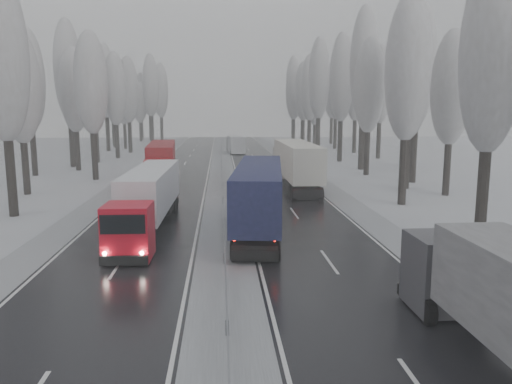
{
  "coord_description": "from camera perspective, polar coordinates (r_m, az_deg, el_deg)",
  "views": [
    {
      "loc": [
        -0.16,
        -11.93,
        7.58
      ],
      "look_at": [
        2.17,
        20.66,
        2.2
      ],
      "focal_mm": 35.0,
      "sensor_mm": 36.0,
      "label": 1
    }
  ],
  "objects": [
    {
      "name": "tree_60",
      "position": [
        49.41,
        -25.41,
        10.8
      ],
      "size": [
        3.6,
        3.6,
        14.84
      ],
      "color": "black",
      "rests_on": "ground"
    },
    {
      "name": "tree_36",
      "position": [
        119.45,
        4.3,
        11.94
      ],
      "size": [
        3.6,
        3.6,
        20.23
      ],
      "color": "black",
      "rests_on": "ground"
    },
    {
      "name": "tree_31",
      "position": [
        100.31,
        9.16,
        11.75
      ],
      "size": [
        3.6,
        3.6,
        18.58
      ],
      "color": "black",
      "rests_on": "ground"
    },
    {
      "name": "truck_red_red",
      "position": [
        52.58,
        -10.73,
        3.55
      ],
      "size": [
        3.73,
        16.26,
        4.14
      ],
      "rotation": [
        0.0,
        0.0,
        0.07
      ],
      "color": "#A60911",
      "rests_on": "ground"
    },
    {
      "name": "shoulder_left",
      "position": [
        43.77,
        -17.28,
        -1.02
      ],
      "size": [
        2.4,
        200.0,
        0.04
      ],
      "primitive_type": "cube",
      "color": "#ADB1B6",
      "rests_on": "ground"
    },
    {
      "name": "tree_71",
      "position": [
        97.52,
        -16.84,
        11.93
      ],
      "size": [
        3.6,
        3.6,
        19.61
      ],
      "color": "black",
      "rests_on": "ground"
    },
    {
      "name": "tree_27",
      "position": [
        81.19,
        14.07,
        11.75
      ],
      "size": [
        3.6,
        3.6,
        17.62
      ],
      "color": "black",
      "rests_on": "ground"
    },
    {
      "name": "tree_18",
      "position": [
        41.74,
        16.97,
        13.24
      ],
      "size": [
        3.6,
        3.6,
        16.58
      ],
      "color": "black",
      "rests_on": "ground"
    },
    {
      "name": "tree_34",
      "position": [
        109.47,
        4.36,
        11.31
      ],
      "size": [
        3.6,
        3.6,
        17.63
      ],
      "color": "black",
      "rests_on": "ground"
    },
    {
      "name": "tree_20",
      "position": [
        50.5,
        17.26,
        11.85
      ],
      "size": [
        3.6,
        3.6,
        15.71
      ],
      "color": "black",
      "rests_on": "ground"
    },
    {
      "name": "tree_67",
      "position": [
        80.71,
        -18.34,
        11.34
      ],
      "size": [
        3.6,
        3.6,
        17.09
      ],
      "color": "black",
      "rests_on": "ground"
    },
    {
      "name": "tree_28",
      "position": [
        85.64,
        7.22,
        12.67
      ],
      "size": [
        3.6,
        3.6,
        19.62
      ],
      "color": "black",
      "rests_on": "ground"
    },
    {
      "name": "tree_65",
      "position": [
        71.64,
        -20.72,
        12.74
      ],
      "size": [
        3.6,
        3.6,
        19.48
      ],
      "color": "black",
      "rests_on": "ground"
    },
    {
      "name": "tree_63",
      "position": [
        63.56,
        -24.55,
        11.52
      ],
      "size": [
        3.6,
        3.6,
        16.88
      ],
      "color": "black",
      "rests_on": "ground"
    },
    {
      "name": "tree_78",
      "position": [
        128.52,
        -12.1,
        11.39
      ],
      "size": [
        3.6,
        3.6,
        19.55
      ],
      "color": "black",
      "rests_on": "ground"
    },
    {
      "name": "box_truck_distant",
      "position": [
        88.74,
        -2.34,
        5.44
      ],
      "size": [
        3.24,
        8.3,
        3.03
      ],
      "rotation": [
        0.0,
        0.0,
        0.1
      ],
      "color": "#B0B2B7",
      "rests_on": "ground"
    },
    {
      "name": "carriageway_left",
      "position": [
        42.91,
        -10.83,
        -0.97
      ],
      "size": [
        7.5,
        200.0,
        0.03
      ],
      "primitive_type": "cube",
      "color": "black",
      "rests_on": "ground"
    },
    {
      "name": "tree_74",
      "position": [
        112.36,
        -11.95,
        11.75
      ],
      "size": [
        3.6,
        3.6,
        19.68
      ],
      "color": "black",
      "rests_on": "ground"
    },
    {
      "name": "tree_76",
      "position": [
        121.52,
        -10.85,
        11.25
      ],
      "size": [
        3.6,
        3.6,
        18.55
      ],
      "color": "black",
      "rests_on": "ground"
    },
    {
      "name": "tree_75",
      "position": [
        117.82,
        -16.16,
        11.14
      ],
      "size": [
        3.6,
        3.6,
        18.6
      ],
      "color": "black",
      "rests_on": "ground"
    },
    {
      "name": "tree_69",
      "position": [
        87.79,
        -18.51,
        12.07
      ],
      "size": [
        3.6,
        3.6,
        19.35
      ],
      "color": "black",
      "rests_on": "ground"
    },
    {
      "name": "truck_red_white",
      "position": [
        32.34,
        -12.13,
        -0.39
      ],
      "size": [
        2.63,
        14.91,
        3.81
      ],
      "rotation": [
        0.0,
        0.0,
        -0.02
      ],
      "color": "red",
      "rests_on": "ground"
    },
    {
      "name": "tree_68",
      "position": [
        82.74,
        -15.83,
        11.2
      ],
      "size": [
        3.6,
        3.6,
        16.65
      ],
      "color": "black",
      "rests_on": "ground"
    },
    {
      "name": "tree_64",
      "position": [
        67.17,
        -20.08,
        10.83
      ],
      "size": [
        3.6,
        3.6,
        15.42
      ],
      "color": "black",
      "rests_on": "ground"
    },
    {
      "name": "tree_22",
      "position": [
        60.1,
        12.81,
        11.66
      ],
      "size": [
        3.6,
        3.6,
        15.86
      ],
      "color": "black",
      "rests_on": "ground"
    },
    {
      "name": "tree_72",
      "position": [
        102.22,
        -14.9,
        10.27
      ],
      "size": [
        3.6,
        3.6,
        15.11
      ],
      "color": "black",
      "rests_on": "ground"
    },
    {
      "name": "truck_blue_box",
      "position": [
        31.58,
        0.42,
        0.05
      ],
      "size": [
        4.39,
        16.7,
        4.25
      ],
      "rotation": [
        0.0,
        0.0,
        -0.11
      ],
      "color": "navy",
      "rests_on": "ground"
    },
    {
      "name": "tree_37",
      "position": [
        124.49,
        7.25,
        10.66
      ],
      "size": [
        3.6,
        3.6,
        16.37
      ],
      "color": "black",
      "rests_on": "ground"
    },
    {
      "name": "tree_24",
      "position": [
        65.72,
        12.26,
        14.04
      ],
      "size": [
        3.6,
        3.6,
        20.49
      ],
      "color": "black",
      "rests_on": "ground"
    },
    {
      "name": "tree_35",
      "position": [
        115.09,
        8.7,
        11.33
      ],
      "size": [
        3.6,
        3.6,
        18.25
      ],
      "color": "black",
      "rests_on": "ground"
    },
    {
      "name": "shoulder_right",
      "position": [
        43.84,
        9.65,
        -0.71
      ],
      "size": [
        2.4,
        200.0,
        0.04
      ],
      "primitive_type": "cube",
      "color": "#ADB1B6",
      "rests_on": "ground"
    },
    {
      "name": "tree_32",
      "position": [
        102.58,
        5.45,
        11.32
      ],
      "size": [
        3.6,
        3.6,
        17.33
      ],
      "color": "black",
      "rests_on": "ground"
    },
    {
      "name": "tree_73",
      "position": [
        106.74,
        -16.08,
        10.89
      ],
      "size": [
        3.6,
        3.6,
        17.22
      ],
      "color": "black",
      "rests_on": "ground"
    },
    {
      "name": "tree_33",
      "position": [
        107.02,
        6.76,
        10.19
      ],
      "size": [
        3.6,
        3.6,
        14.33
      ],
      "color": "black",
      "rests_on": "ground"
    },
    {
      "name": "tree_19",
      "position": [
        47.5,
        21.48,
        10.93
      ],
      "size": [
        3.6,
        3.6,
        14.57
      ],
      "color": "black",
      "rests_on": "ground"
    },
    {
      "name": "tree_62",
      "position": [
        57.4,
        -18.36,
        11.66
      ],
      "size": [
        3.6,
        3.6,
        16.04
      ],
      "color": "black",
      "rests_on": "ground"
    },
    {
      "name": "tree_70",
      "position": [
        92.6,
        -14.41,
        11.2
      ],
      "size": [
        3.6,
        3.6,
        17.09
      ],
      "color": "black",
      "rests_on": "ground"
    },
    {
      "name": "tree_30",
      "position": [
        95.19,
        6.17,
        11.67
      ],
      "size": [
        3.6,
        3.6,
        17.86
      ],
      "color": "black",
      "rests_on": "ground"
    },
    {
      "name": "median_guardrail",
      "position": [
        42.49,
        -3.81,
        -0.13
      ],
      "size": [
        0.12,
        200.0,
        0.76
      ],
      "color": "slate",
      "rests_on": "ground"
    },
    {
      "name": "tree_23",
      "position": [
        65.86,
        17.06,
        9.98
      ],
      "size": [
        3.6,
        3.6,
        13.55
      ],
      "color": "black",
      "rests_on": "ground"
    },
    {
      "name": "median_slush",
      "position": [
        42.6,
        -3.8,
        -0.89
      ],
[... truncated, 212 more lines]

